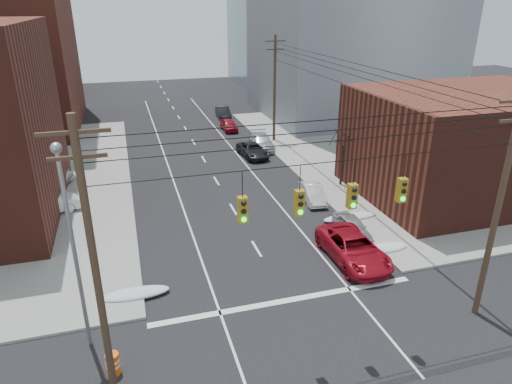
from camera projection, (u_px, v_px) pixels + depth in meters
sidewalk_ne at (460, 144)px, 48.39m from camera, size 40.00×40.00×0.15m
building_office at (352, 15)px, 57.32m from camera, size 22.00×20.00×25.00m
building_glass at (293, 20)px, 81.41m from camera, size 20.00×18.00×22.00m
building_storefront at (467, 144)px, 34.79m from camera, size 16.00×12.00×8.00m
utility_pole_left at (94, 263)px, 15.68m from camera, size 2.20×0.28×11.00m
utility_pole_right at (499, 205)px, 20.12m from camera, size 2.20×0.28×11.00m
utility_pole_far at (275, 87)px, 47.54m from camera, size 2.20×0.28×11.00m
traffic_signals at (326, 198)px, 17.36m from camera, size 17.00×0.42×2.02m
street_light at (71, 234)px, 18.16m from camera, size 0.44×0.44×9.32m
bare_tree at (342, 159)px, 36.78m from camera, size 2.09×2.20×4.93m
snow_nw at (135, 294)px, 23.43m from camera, size 3.50×1.08×0.42m
snow_ne at (385, 248)px, 27.74m from camera, size 3.00×1.08×0.42m
snow_east_far at (350, 217)px, 31.72m from camera, size 4.00×1.08×0.42m
red_pickup at (353, 248)px, 26.56m from camera, size 2.72×5.81×1.61m
parked_car_a at (352, 227)px, 29.40m from camera, size 1.68×3.84×1.29m
parked_car_b at (313, 193)px, 34.61m from camera, size 1.85×3.98×1.26m
parked_car_c at (253, 150)px, 44.53m from camera, size 2.48×4.86×1.31m
parked_car_d at (262, 142)px, 46.89m from camera, size 2.68×5.33×1.49m
parked_car_e at (229, 125)px, 53.53m from camera, size 1.57×3.89×1.32m
parked_car_f at (223, 112)px, 59.39m from camera, size 1.74×4.41×1.43m
lot_car_a at (47, 204)px, 32.13m from camera, size 4.72×2.83×1.47m
lot_car_b at (38, 174)px, 37.61m from camera, size 6.16×4.30×1.56m
lot_car_c at (2, 188)px, 35.06m from camera, size 4.97×3.03×1.35m
lot_car_d at (7, 165)px, 39.71m from camera, size 4.80×3.06×1.52m
construction_barrel at (113, 364)px, 18.50m from camera, size 0.65×0.65×0.99m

